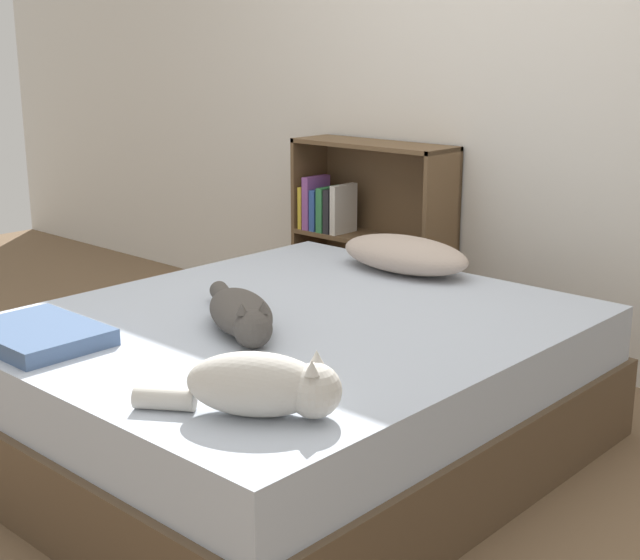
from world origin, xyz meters
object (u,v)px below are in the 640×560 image
Objects in this scene: pillow at (405,254)px; cat_dark at (241,313)px; bookshelf at (370,232)px; bed at (292,387)px; cat_light at (265,386)px.

cat_dark reaches higher than pillow.
bookshelf is at bearing 145.45° from cat_dark.
bookshelf reaches higher than bed.
pillow is 1.46m from cat_light.
cat_dark is at bearing -84.96° from pillow.
cat_light is 0.81× the size of cat_dark.
bed is at bearing 95.64° from cat_light.
bookshelf is (-0.59, 0.50, -0.07)m from pillow.
bookshelf reaches higher than pillow.
cat_dark is (-0.52, 0.40, -0.02)m from cat_light.
bed is at bearing -60.69° from bookshelf.
bookshelf is at bearing 139.52° from pillow.
pillow is at bearing 80.19° from cat_light.
bed is 3.28× the size of cat_dark.
bookshelf is at bearing 88.86° from cat_light.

